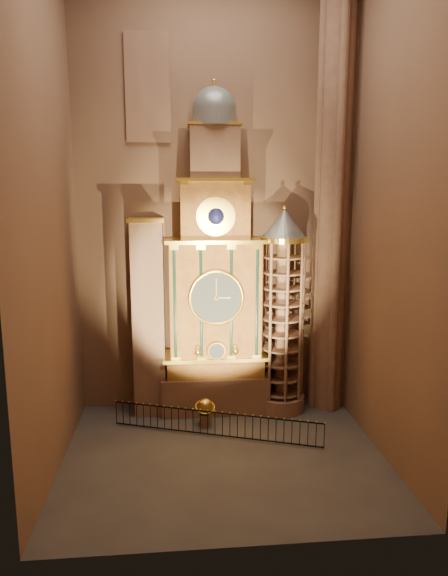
{
  "coord_description": "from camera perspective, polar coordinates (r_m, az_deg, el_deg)",
  "views": [
    {
      "loc": [
        -1.98,
        -20.83,
        11.35
      ],
      "look_at": [
        0.29,
        3.0,
        6.97
      ],
      "focal_mm": 32.0,
      "sensor_mm": 36.0,
      "label": 1
    }
  ],
  "objects": [
    {
      "name": "floor",
      "position": [
        23.81,
        -0.02,
        -18.1
      ],
      "size": [
        14.0,
        14.0,
        0.0
      ],
      "primitive_type": "plane",
      "color": "#383330",
      "rests_on": "ground"
    },
    {
      "name": "stained_glass_window",
      "position": [
        27.27,
        -8.48,
        21.15
      ],
      "size": [
        2.2,
        0.14,
        5.2
      ],
      "color": "navy",
      "rests_on": "wall_back"
    },
    {
      "name": "stair_turret",
      "position": [
        26.81,
        6.5,
        -2.81
      ],
      "size": [
        2.5,
        2.5,
        10.8
      ],
      "color": "#8C634C",
      "rests_on": "floor"
    },
    {
      "name": "wall_right",
      "position": [
        22.69,
        18.1,
        8.98
      ],
      "size": [
        0.0,
        22.0,
        22.0
      ],
      "primitive_type": "plane",
      "rotation": [
        1.57,
        0.0,
        -1.57
      ],
      "color": "#89624A",
      "rests_on": "floor"
    },
    {
      "name": "iron_railing",
      "position": [
        25.1,
        -1.01,
        -14.86
      ],
      "size": [
        9.6,
        3.47,
        1.2
      ],
      "color": "black",
      "rests_on": "floor"
    },
    {
      "name": "astronomical_clock",
      "position": [
        26.29,
        -1.04,
        0.13
      ],
      "size": [
        5.6,
        2.41,
        16.7
      ],
      "color": "#8C634C",
      "rests_on": "floor"
    },
    {
      "name": "portrait_tower",
      "position": [
        26.59,
        -8.37,
        -3.23
      ],
      "size": [
        1.8,
        1.6,
        10.2
      ],
      "color": "#8C634C",
      "rests_on": "floor"
    },
    {
      "name": "wall_back",
      "position": [
        26.91,
        -1.24,
        9.62
      ],
      "size": [
        22.0,
        0.0,
        22.0
      ],
      "primitive_type": "plane",
      "rotation": [
        1.57,
        0.0,
        0.0
      ],
      "color": "#89624A",
      "rests_on": "floor"
    },
    {
      "name": "celestial_globe",
      "position": [
        26.06,
        -2.12,
        -13.38
      ],
      "size": [
        1.12,
        1.07,
        1.43
      ],
      "color": "#8C634C",
      "rests_on": "floor"
    },
    {
      "name": "gothic_pier",
      "position": [
        27.07,
        12.09,
        9.4
      ],
      "size": [
        2.04,
        2.04,
        22.0
      ],
      "color": "#8C634C",
      "rests_on": "floor"
    },
    {
      "name": "wall_left",
      "position": [
        21.43,
        -19.23,
        8.87
      ],
      "size": [
        0.0,
        22.0,
        22.0
      ],
      "primitive_type": "plane",
      "rotation": [
        1.57,
        0.0,
        1.57
      ],
      "color": "#89624A",
      "rests_on": "floor"
    }
  ]
}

